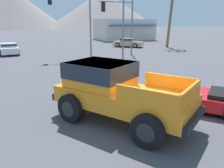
# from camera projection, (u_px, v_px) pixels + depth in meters

# --- Properties ---
(ground_plane) EXTENTS (320.00, 320.00, 0.00)m
(ground_plane) POSITION_uv_depth(u_px,v_px,m) (130.00, 118.00, 7.83)
(ground_plane) COLOR #4C4C51
(orange_pickup_truck) EXTENTS (4.33, 5.13, 1.99)m
(orange_pickup_truck) POSITION_uv_depth(u_px,v_px,m) (114.00, 88.00, 7.49)
(orange_pickup_truck) COLOR orange
(orange_pickup_truck) RESTS_ON ground_plane
(red_convertible_car) EXTENTS (4.23, 4.62, 0.99)m
(red_convertible_car) POSITION_uv_depth(u_px,v_px,m) (196.00, 97.00, 8.74)
(red_convertible_car) COLOR red
(red_convertible_car) RESTS_ON ground_plane
(parked_car_tan) EXTENTS (4.09, 4.02, 1.20)m
(parked_car_tan) POSITION_uv_depth(u_px,v_px,m) (128.00, 43.00, 30.51)
(parked_car_tan) COLOR tan
(parked_car_tan) RESTS_ON ground_plane
(parked_car_white) EXTENTS (2.28, 4.47, 1.18)m
(parked_car_white) POSITION_uv_depth(u_px,v_px,m) (9.00, 48.00, 23.55)
(parked_car_white) COLOR white
(parked_car_white) RESTS_ON ground_plane
(traffic_light_main) EXTENTS (4.25, 0.38, 6.03)m
(traffic_light_main) POSITION_uv_depth(u_px,v_px,m) (74.00, 12.00, 20.25)
(traffic_light_main) COLOR slate
(traffic_light_main) RESTS_ON ground_plane
(traffic_light_crosswalk) EXTENTS (3.64, 0.38, 5.51)m
(traffic_light_crosswalk) POSITION_uv_depth(u_px,v_px,m) (120.00, 17.00, 21.85)
(traffic_light_crosswalk) COLOR slate
(traffic_light_crosswalk) RESTS_ON ground_plane
(street_lamp_post) EXTENTS (0.90, 0.24, 8.34)m
(street_lamp_post) POSITION_uv_depth(u_px,v_px,m) (124.00, 0.00, 16.47)
(street_lamp_post) COLOR slate
(street_lamp_post) RESTS_ON ground_plane
(palm_tree_tall) EXTENTS (2.81, 2.84, 7.94)m
(palm_tree_tall) POSITION_uv_depth(u_px,v_px,m) (171.00, 2.00, 28.70)
(palm_tree_tall) COLOR brown
(palm_tree_tall) RESTS_ON ground_plane
(storefront_building) EXTENTS (10.28, 8.65, 3.94)m
(storefront_building) POSITION_uv_depth(u_px,v_px,m) (123.00, 29.00, 43.43)
(storefront_building) COLOR beige
(storefront_building) RESTS_ON ground_plane
(distant_mountain_range) EXTENTS (151.96, 72.20, 20.08)m
(distant_mountain_range) POSITION_uv_depth(u_px,v_px,m) (13.00, 12.00, 107.61)
(distant_mountain_range) COLOR gray
(distant_mountain_range) RESTS_ON ground_plane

